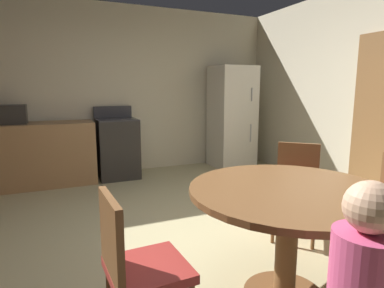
% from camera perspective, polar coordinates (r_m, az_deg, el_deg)
% --- Properties ---
extents(ground_plane, '(14.00, 14.00, 0.00)m').
position_cam_1_polar(ground_plane, '(2.94, 1.82, -18.13)').
color(ground_plane, tan).
extents(wall_back, '(5.41, 0.12, 2.70)m').
position_cam_1_polar(wall_back, '(5.51, -11.96, 9.27)').
color(wall_back, beige).
rests_on(wall_back, ground).
extents(kitchen_counter, '(1.84, 0.60, 0.90)m').
position_cam_1_polar(kitchen_counter, '(5.10, -27.23, -1.81)').
color(kitchen_counter, '#9E754C').
rests_on(kitchen_counter, ground).
extents(oven_range, '(0.60, 0.60, 1.10)m').
position_cam_1_polar(oven_range, '(5.16, -13.06, -0.64)').
color(oven_range, '#2D2B28').
rests_on(oven_range, ground).
extents(refrigerator, '(0.68, 0.68, 1.76)m').
position_cam_1_polar(refrigerator, '(5.77, 7.04, 4.74)').
color(refrigerator, silver).
rests_on(refrigerator, ground).
extents(microwave, '(0.44, 0.32, 0.26)m').
position_cam_1_polar(microwave, '(5.04, -29.65, 4.55)').
color(microwave, '#2D2B28').
rests_on(microwave, kitchen_counter).
extents(door_panelled, '(0.05, 0.84, 2.04)m').
position_cam_1_polar(door_panelled, '(4.47, 30.87, 3.82)').
color(door_panelled, olive).
rests_on(door_panelled, ground).
extents(dining_table, '(1.26, 1.26, 0.76)m').
position_cam_1_polar(dining_table, '(2.18, 16.64, -11.26)').
color(dining_table, brown).
rests_on(dining_table, ground).
extents(chair_northeast, '(0.57, 0.57, 0.87)m').
position_cam_1_polar(chair_northeast, '(3.17, 17.96, -6.75)').
color(chair_northeast, brown).
rests_on(chair_northeast, ground).
extents(chair_west, '(0.42, 0.42, 0.87)m').
position_cam_1_polar(chair_west, '(1.76, -10.02, -20.05)').
color(chair_west, brown).
rests_on(chair_west, ground).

